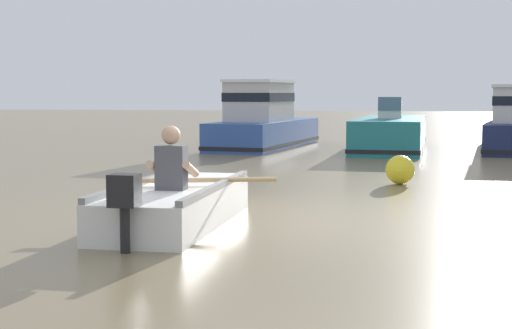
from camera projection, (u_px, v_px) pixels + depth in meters
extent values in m
plane|color=#7A6B4C|center=(284.00, 220.00, 9.47)|extent=(120.00, 120.00, 0.00)
cube|color=white|center=(176.00, 207.00, 9.09)|extent=(1.15, 3.12, 0.44)
cube|color=white|center=(212.00, 189.00, 10.77)|extent=(0.61, 0.41, 0.42)
cube|color=gray|center=(135.00, 185.00, 9.16)|extent=(0.13, 3.04, 0.08)
cube|color=gray|center=(217.00, 187.00, 8.96)|extent=(0.13, 3.04, 0.08)
cube|color=white|center=(173.00, 193.00, 8.97)|extent=(1.02, 0.30, 0.06)
cylinder|color=black|center=(125.00, 226.00, 7.47)|extent=(0.10, 0.10, 0.54)
cube|color=black|center=(124.00, 190.00, 7.44)|extent=(0.28, 0.24, 0.32)
cube|color=#4C4C51|center=(171.00, 168.00, 8.89)|extent=(0.34, 0.23, 0.52)
sphere|color=tan|center=(171.00, 135.00, 8.86)|extent=(0.22, 0.22, 0.22)
cylinder|color=tan|center=(155.00, 169.00, 8.99)|extent=(0.10, 0.43, 0.23)
cylinder|color=tan|center=(191.00, 169.00, 8.90)|extent=(0.10, 0.43, 0.23)
cylinder|color=tan|center=(196.00, 180.00, 9.37)|extent=(1.93, 0.64, 0.06)
cube|color=#2D519E|center=(265.00, 134.00, 22.27)|extent=(2.53, 5.97, 0.78)
cube|color=black|center=(265.00, 142.00, 22.29)|extent=(2.58, 6.02, 0.10)
cube|color=beige|center=(260.00, 102.00, 21.69)|extent=(1.68, 2.60, 1.09)
cube|color=black|center=(260.00, 97.00, 21.68)|extent=(1.71, 2.63, 0.24)
cube|color=white|center=(260.00, 81.00, 21.63)|extent=(1.76, 2.73, 0.08)
cube|color=#1E727A|center=(391.00, 134.00, 21.28)|extent=(2.09, 6.24, 0.89)
cube|color=black|center=(391.00, 144.00, 21.30)|extent=(2.14, 6.29, 0.10)
cube|color=silver|center=(390.00, 110.00, 20.77)|extent=(0.64, 0.53, 0.44)
cube|color=slate|center=(390.00, 104.00, 20.50)|extent=(0.62, 0.07, 0.36)
sphere|color=yellow|center=(400.00, 170.00, 13.15)|extent=(0.50, 0.50, 0.50)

